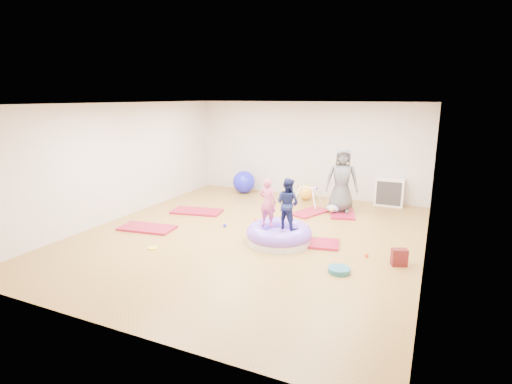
% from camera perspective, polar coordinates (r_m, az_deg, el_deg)
% --- Properties ---
extents(room, '(7.01, 8.01, 2.81)m').
position_cam_1_polar(room, '(8.37, -0.85, 2.89)').
color(room, olive).
rests_on(room, ground).
extents(gym_mat_front_left, '(1.32, 0.78, 0.05)m').
position_cam_1_polar(gym_mat_front_left, '(9.44, -15.29, -4.98)').
color(gym_mat_front_left, '#A01939').
rests_on(gym_mat_front_left, ground).
extents(gym_mat_mid_left, '(1.38, 0.89, 0.05)m').
position_cam_1_polar(gym_mat_mid_left, '(10.51, -8.44, -2.75)').
color(gym_mat_mid_left, '#A01939').
rests_on(gym_mat_mid_left, ground).
extents(gym_mat_center_back, '(0.90, 1.19, 0.04)m').
position_cam_1_polar(gym_mat_center_back, '(10.42, 7.74, -2.89)').
color(gym_mat_center_back, '#A01939').
rests_on(gym_mat_center_back, ground).
extents(gym_mat_right, '(1.32, 0.84, 0.05)m').
position_cam_1_polar(gym_mat_right, '(8.30, 7.52, -7.17)').
color(gym_mat_right, '#A01939').
rests_on(gym_mat_right, ground).
extents(gym_mat_rear_right, '(0.87, 1.29, 0.05)m').
position_cam_1_polar(gym_mat_rear_right, '(10.54, 12.21, -2.88)').
color(gym_mat_rear_right, '#A01939').
rests_on(gym_mat_rear_right, ground).
extents(inflatable_cushion, '(1.35, 1.35, 0.43)m').
position_cam_1_polar(inflatable_cushion, '(8.26, 3.31, -6.14)').
color(inflatable_cushion, silver).
rests_on(inflatable_cushion, ground).
extents(child_pink, '(0.38, 0.26, 1.00)m').
position_cam_1_polar(child_pink, '(8.11, 1.68, -1.15)').
color(child_pink, '#C84B76').
rests_on(child_pink, inflatable_cushion).
extents(child_navy, '(0.59, 0.51, 1.04)m').
position_cam_1_polar(child_navy, '(7.95, 4.54, -1.32)').
color(child_navy, '#141A44').
rests_on(child_navy, inflatable_cushion).
extents(adult_caregiver, '(0.92, 0.72, 1.66)m').
position_cam_1_polar(adult_caregiver, '(10.39, 12.17, 1.73)').
color(adult_caregiver, '#49494A').
rests_on(adult_caregiver, gym_mat_rear_right).
extents(infant, '(0.34, 0.34, 0.20)m').
position_cam_1_polar(infant, '(10.39, 10.94, -2.34)').
color(infant, '#90A6DB').
rests_on(infant, gym_mat_rear_right).
extents(ball_pit_balls, '(3.37, 1.20, 0.08)m').
position_cam_1_polar(ball_pit_balls, '(8.90, 3.72, -5.56)').
color(ball_pit_balls, green).
rests_on(ball_pit_balls, ground).
extents(exercise_ball_blue, '(0.69, 0.69, 0.69)m').
position_cam_1_polar(exercise_ball_blue, '(12.43, -1.73, 1.44)').
color(exercise_ball_blue, '#1D1DDC').
rests_on(exercise_ball_blue, ground).
extents(exercise_ball_orange, '(0.44, 0.44, 0.44)m').
position_cam_1_polar(exercise_ball_orange, '(11.70, 7.16, -0.07)').
color(exercise_ball_orange, yellow).
rests_on(exercise_ball_orange, ground).
extents(infant_play_gym, '(0.70, 0.67, 0.54)m').
position_cam_1_polar(infant_play_gym, '(10.99, 7.34, -0.20)').
color(infant_play_gym, white).
rests_on(infant_play_gym, ground).
extents(cube_shelf, '(0.76, 0.37, 0.76)m').
position_cam_1_polar(cube_shelf, '(11.56, 18.52, -0.02)').
color(cube_shelf, white).
rests_on(cube_shelf, ground).
extents(balance_disc, '(0.38, 0.38, 0.09)m').
position_cam_1_polar(balance_disc, '(7.11, 11.79, -10.85)').
color(balance_disc, '#216376').
rests_on(balance_disc, ground).
extents(backpack, '(0.31, 0.26, 0.31)m').
position_cam_1_polar(backpack, '(7.62, 19.79, -8.78)').
color(backpack, maroon).
rests_on(backpack, ground).
extents(yellow_toy, '(0.19, 0.19, 0.03)m').
position_cam_1_polar(yellow_toy, '(8.24, -14.54, -7.76)').
color(yellow_toy, yellow).
rests_on(yellow_toy, ground).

